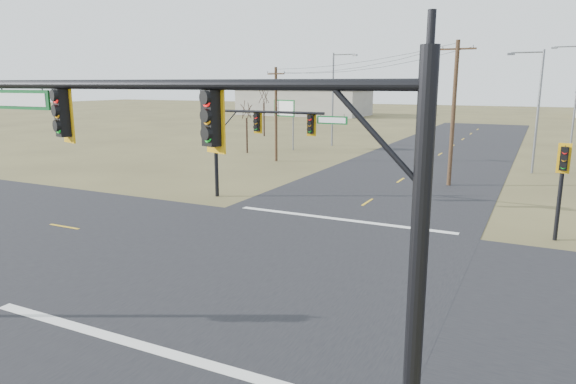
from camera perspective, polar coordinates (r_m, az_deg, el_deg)
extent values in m
plane|color=brown|center=(20.78, -1.43, -7.96)|extent=(320.00, 320.00, 0.00)
cube|color=black|center=(20.78, -1.43, -7.93)|extent=(160.00, 14.00, 0.02)
cube|color=black|center=(20.78, -1.43, -7.92)|extent=(14.00, 160.00, 0.02)
cube|color=silver|center=(15.12, -15.36, -16.30)|extent=(12.00, 0.40, 0.01)
cube|color=silver|center=(27.33, 5.93, -3.04)|extent=(12.00, 0.40, 0.01)
cylinder|color=black|center=(8.90, 14.14, -9.87)|extent=(0.31, 0.31, 7.67)
cylinder|color=black|center=(10.79, -15.15, 11.45)|extent=(10.95, 0.20, 0.20)
cube|color=#0B511F|center=(13.62, -27.40, 9.10)|extent=(1.80, 0.05, 0.45)
cylinder|color=black|center=(32.66, -8.02, 4.72)|extent=(0.24, 0.24, 6.04)
cylinder|color=black|center=(30.52, -2.39, 8.88)|extent=(7.33, 0.16, 0.16)
cube|color=#0B511F|center=(28.79, 4.93, 7.96)|extent=(1.80, 0.05, 0.45)
cylinder|color=black|center=(26.28, 27.96, -0.21)|extent=(0.19, 0.19, 4.34)
cylinder|color=#4A351F|center=(37.43, 17.88, 8.18)|extent=(0.29, 0.29, 9.94)
cube|color=#4A351F|center=(37.44, 18.33, 14.86)|extent=(2.43, 0.20, 0.12)
cylinder|color=#4A351F|center=(47.29, -1.34, 8.56)|extent=(0.25, 0.25, 8.51)
cube|color=#4A351F|center=(47.21, -1.36, 12.99)|extent=(2.01, 0.77, 0.12)
cylinder|color=slate|center=(56.31, -1.40, 7.50)|extent=(0.14, 0.14, 5.35)
cylinder|color=slate|center=(55.35, 0.58, 7.42)|extent=(0.14, 0.14, 5.35)
cube|color=#0B511F|center=(55.71, -0.42, 9.29)|extent=(2.79, 0.79, 1.78)
cylinder|color=slate|center=(45.18, 26.01, 7.92)|extent=(0.19, 0.19, 9.64)
cylinder|color=slate|center=(45.21, 25.05, 13.88)|extent=(2.31, 0.12, 0.12)
cube|color=slate|center=(45.26, 23.54, 13.88)|extent=(0.57, 0.37, 0.17)
cylinder|color=slate|center=(67.40, 29.37, 9.26)|extent=(0.23, 0.23, 11.31)
cylinder|color=slate|center=(67.46, 28.68, 13.99)|extent=(2.71, 0.14, 0.14)
cube|color=slate|center=(67.43, 27.49, 14.02)|extent=(0.66, 0.37, 0.20)
cylinder|color=slate|center=(59.52, 4.98, 10.14)|extent=(0.21, 0.21, 10.41)
cylinder|color=slate|center=(59.13, 6.24, 14.95)|extent=(2.50, 0.12, 0.12)
cube|color=slate|center=(58.70, 7.42, 14.85)|extent=(0.61, 0.36, 0.19)
cylinder|color=black|center=(53.44, -4.59, 6.28)|extent=(0.18, 0.18, 3.59)
cylinder|color=black|center=(70.48, -2.68, 8.04)|extent=(0.21, 0.21, 4.49)
cube|color=#9C998A|center=(118.07, 1.79, 9.89)|extent=(28.00, 14.00, 5.50)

